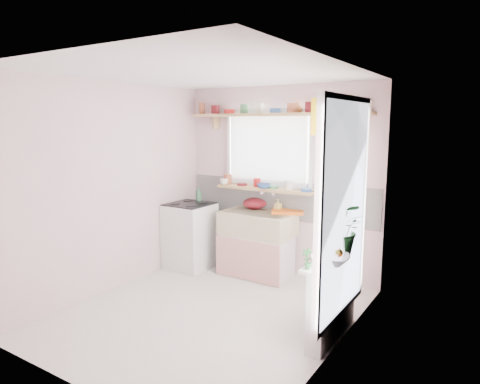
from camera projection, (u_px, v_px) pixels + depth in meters
The scene contains 19 objects.
room at pixel (301, 182), 4.74m from camera, with size 3.20×3.20×3.20m.
sink_unit at pixel (257, 243), 5.68m from camera, with size 0.95×0.65×1.11m.
cooker at pixel (190, 235), 5.98m from camera, with size 0.58×0.58×0.93m.
radiator_ledge at pixel (332, 297), 4.01m from camera, with size 0.22×0.95×0.78m.
windowsill at pixel (265, 189), 5.72m from camera, with size 1.40×0.22×0.04m, color tan.
pine_shelf at pixel (275, 115), 5.48m from camera, with size 2.52×0.24×0.04m, color tan.
shelf_crockery at pixel (275, 109), 5.47m from camera, with size 2.47×0.11×0.12m.
sill_crockery at pixel (261, 183), 5.74m from camera, with size 1.35×0.11×0.12m.
dish_tray at pixel (288, 211), 5.60m from camera, with size 0.41×0.31×0.04m, color orange.
colander at pixel (255, 203), 5.86m from camera, with size 0.33×0.33×0.15m, color maroon.
jade_plant at pixel (342, 228), 3.97m from camera, with size 0.48×0.42×0.53m, color #2A692D.
fruit_bowl at pixel (330, 259), 3.79m from camera, with size 0.34×0.34×0.08m, color white.
herb_pot at pixel (307, 259), 3.65m from camera, with size 0.10×0.07×0.19m, color #2D7131.
soap_bottle_sink at pixel (278, 205), 5.67m from camera, with size 0.08×0.08×0.17m, color #D8C360.
sill_cup at pixel (224, 181), 5.99m from camera, with size 0.11×0.11×0.09m, color white.
sill_bowl at pixel (264, 186), 5.65m from camera, with size 0.19×0.19×0.06m, color #2F5499.
shelf_vase at pixel (298, 107), 5.36m from camera, with size 0.13×0.13×0.13m, color #B16936.
cooker_bottle at pixel (199, 194), 6.08m from camera, with size 0.08×0.08×0.21m, color #3C7951.
fruit at pixel (332, 253), 3.78m from camera, with size 0.20×0.14×0.10m.
Camera 1 is at (2.61, -3.47, 2.01)m, focal length 32.00 mm.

